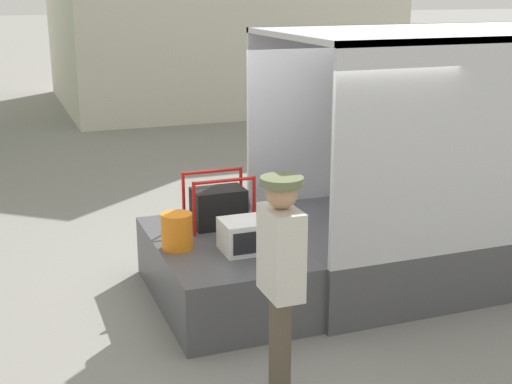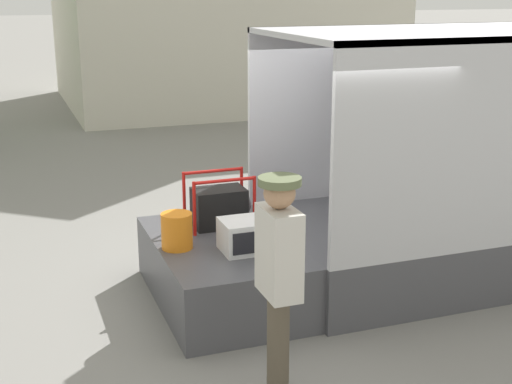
{
  "view_description": "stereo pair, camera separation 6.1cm",
  "coord_description": "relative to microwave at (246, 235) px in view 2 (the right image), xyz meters",
  "views": [
    {
      "loc": [
        -2.77,
        -6.61,
        3.2
      ],
      "look_at": [
        -0.38,
        -0.2,
        1.21
      ],
      "focal_mm": 50.0,
      "sensor_mm": 36.0,
      "label": 1
    },
    {
      "loc": [
        -2.72,
        -6.63,
        3.2
      ],
      "look_at": [
        -0.38,
        -0.2,
        1.21
      ],
      "focal_mm": 50.0,
      "sensor_mm": 36.0,
      "label": 2
    }
  ],
  "objects": [
    {
      "name": "portable_generator",
      "position": [
        -0.0,
        0.82,
        0.06
      ],
      "size": [
        0.7,
        0.46,
        0.59
      ],
      "color": "black",
      "rests_on": "tailgate_deck"
    },
    {
      "name": "microwave",
      "position": [
        0.0,
        0.0,
        0.0
      ],
      "size": [
        0.49,
        0.43,
        0.32
      ],
      "color": "white",
      "rests_on": "tailgate_deck"
    },
    {
      "name": "orange_bucket",
      "position": [
        -0.62,
        0.31,
        0.02
      ],
      "size": [
        0.31,
        0.31,
        0.36
      ],
      "color": "orange",
      "rests_on": "tailgate_deck"
    },
    {
      "name": "tailgate_deck",
      "position": [
        -0.14,
        0.35,
        -0.49
      ],
      "size": [
        1.37,
        2.16,
        0.66
      ],
      "primitive_type": "cube",
      "color": "#4C4C51",
      "rests_on": "ground"
    },
    {
      "name": "ground_plane",
      "position": [
        0.55,
        0.35,
        -0.82
      ],
      "size": [
        160.0,
        160.0,
        0.0
      ],
      "primitive_type": "plane",
      "color": "gray"
    },
    {
      "name": "worker_person",
      "position": [
        -0.26,
        -1.54,
        0.32
      ],
      "size": [
        0.33,
        0.44,
        1.83
      ],
      "color": "brown",
      "rests_on": "ground"
    }
  ]
}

